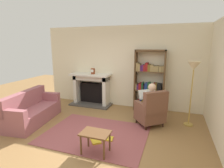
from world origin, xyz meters
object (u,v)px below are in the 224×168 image
Objects in this scene: mantel_clock at (93,71)px; sofa_floral at (32,111)px; fireplace at (92,88)px; floor_lamp at (193,72)px; armchair_reading at (151,110)px; seated_reader at (149,102)px; bookshelf at (149,83)px; side_table at (95,136)px.

mantel_clock is 0.11× the size of sofa_floral.
floor_lamp is (3.17, -0.72, 0.85)m from fireplace.
armchair_reading is at bearing -157.99° from floor_lamp.
armchair_reading is 0.54× the size of sofa_floral.
bookshelf is at bearing -121.70° from seated_reader.
armchair_reading is (2.23, -1.10, -0.16)m from fireplace.
bookshelf is at bearing -118.64° from armchair_reading.
seated_reader is 0.67× the size of floor_lamp.
armchair_reading is at bearing 61.72° from side_table.
floor_lamp is (0.94, 0.38, 1.01)m from armchair_reading.
mantel_clock reaches higher than seated_reader.
mantel_clock reaches higher than side_table.
mantel_clock is at bearing 168.63° from floor_lamp.
sofa_floral is at bearing -114.58° from fireplace.
side_table is at bearing 24.79° from seated_reader.
armchair_reading reaches higher than side_table.
mantel_clock reaches higher than sofa_floral.
bookshelf is at bearing 4.12° from mantel_clock.
seated_reader is 3.19m from sofa_floral.
floor_lamp is at bearing 161.71° from armchair_reading.
floor_lamp is (3.06, -0.62, 0.22)m from mantel_clock.
seated_reader reaches higher than sofa_floral.
bookshelf reaches higher than fireplace.
seated_reader is 1.34m from floor_lamp.
bookshelf is at bearing 77.08° from side_table.
seated_reader is at bearing -80.59° from sofa_floral.
bookshelf is 1.49m from floor_lamp.
fireplace is 2.49m from armchair_reading.
mantel_clock is at bearing -36.04° from sofa_floral.
mantel_clock is at bearing -175.88° from bookshelf.
seated_reader is at bearing 65.08° from side_table.
bookshelf reaches higher than side_table.
fireplace is 0.84× the size of floor_lamp.
fireplace is 3.03m from side_table.
fireplace is 0.64m from mantel_clock.
fireplace is at bearing 167.27° from floor_lamp.
seated_reader is at bearing -25.10° from fireplace.
floor_lamp reaches higher than fireplace.
bookshelf is (1.89, 0.14, -0.30)m from mantel_clock.
bookshelf reaches higher than seated_reader.
fireplace reaches higher than sofa_floral.
mantel_clock is 0.17× the size of seated_reader.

